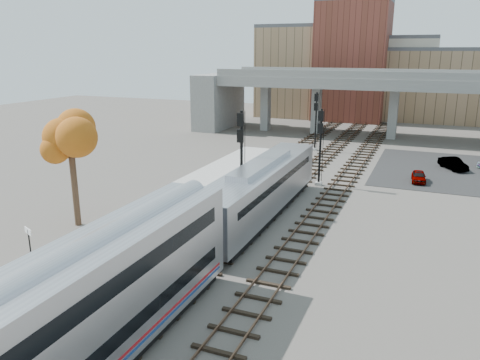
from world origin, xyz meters
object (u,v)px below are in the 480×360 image
Objects in this scene: locomotive at (261,188)px; tree at (70,141)px; car_b at (453,164)px; signal_mast_near at (241,160)px; signal_mast_mid at (320,148)px; car_a at (419,176)px; signal_mast_far at (316,122)px.

tree is (-11.65, -6.50, 3.86)m from locomotive.
car_b is at bearing 57.35° from locomotive.
signal_mast_near is 9.87m from signal_mast_mid.
signal_mast_near is at bearing -114.58° from signal_mast_mid.
car_b is at bearing 51.93° from signal_mast_near.
car_a is (10.57, 14.87, -1.70)m from locomotive.
signal_mast_far is (0.00, 24.23, -0.38)m from signal_mast_near.
tree reaches higher than signal_mast_near.
locomotive is 6.05× the size of car_a.
tree is at bearing -140.46° from car_a.
signal_mast_mid is 0.98× the size of signal_mast_far.
signal_mast_far is 33.44m from tree.
signal_mast_near is at bearing 150.01° from locomotive.
signal_mast_mid is at bearing -74.97° from signal_mast_far.
locomotive reaches higher than car_a.
car_a is 0.83× the size of car_b.
tree reaches higher than locomotive.
car_b is at bearing 47.72° from tree.
locomotive is 2.68× the size of signal_mast_mid.
locomotive is at bearing -154.03° from car_b.
signal_mast_mid is at bearing -167.62° from car_b.
signal_mast_mid is at bearing 65.42° from signal_mast_near.
signal_mast_mid is at bearing 78.88° from locomotive.
signal_mast_far is (-4.10, 15.27, 0.08)m from signal_mast_mid.
signal_mast_near reaches higher than signal_mast_far.
car_b reaches higher than car_a.
signal_mast_mid reaches higher than locomotive.
car_a is at bearing 43.87° from tree.
locomotive is 2.64× the size of signal_mast_far.
car_b is (3.14, 6.52, 0.08)m from car_a.
signal_mast_mid is (4.10, 8.96, -0.46)m from signal_mast_near.
signal_mast_near is 18.93m from car_a.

